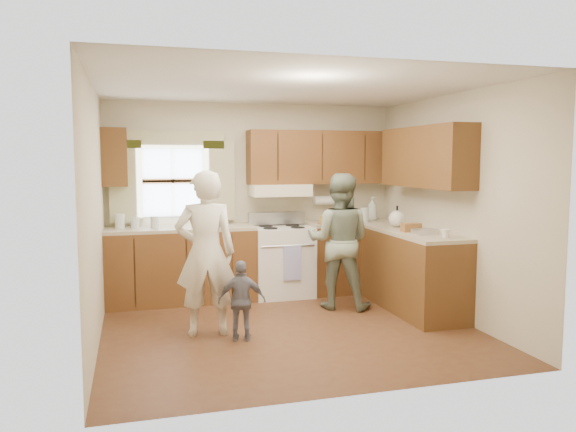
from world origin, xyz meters
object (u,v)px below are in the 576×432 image
object	(u,v)px
stove	(282,260)
woman_left	(206,253)
child	(242,301)
woman_right	(339,241)

from	to	relation	value
stove	woman_left	distance (m)	1.85
stove	child	distance (m)	1.88
stove	child	xyz separation A→B (m)	(-0.85, -1.68, -0.07)
woman_left	woman_right	world-z (taller)	woman_left
woman_left	child	world-z (taller)	woman_left
child	woman_right	bearing A→B (deg)	-132.26
woman_left	woman_right	bearing A→B (deg)	-156.14
woman_right	child	xyz separation A→B (m)	(-1.35, -0.91, -0.41)
stove	child	size ratio (longest dim) A/B	1.35
woman_right	stove	bearing A→B (deg)	-28.36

